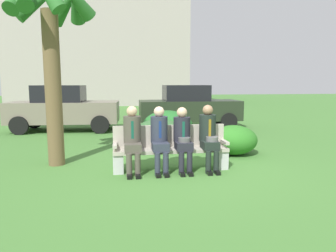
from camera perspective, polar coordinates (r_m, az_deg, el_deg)
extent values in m
plane|color=#447934|center=(6.48, 3.23, -7.77)|extent=(80.00, 80.00, 0.00)
cube|color=#B7AD9E|center=(6.22, 0.56, -4.48)|extent=(2.32, 0.44, 0.07)
cube|color=#B7AD9E|center=(6.36, 0.29, -1.82)|extent=(2.32, 0.06, 0.45)
cube|color=#B7AD9E|center=(6.12, -9.85, -3.52)|extent=(0.08, 0.44, 0.06)
cube|color=#B7AD9E|center=(6.47, 10.40, -2.91)|extent=(0.08, 0.44, 0.06)
cube|color=silver|center=(6.20, -9.22, -6.77)|extent=(0.20, 0.37, 0.38)
cube|color=silver|center=(6.53, 9.82, -6.04)|extent=(0.20, 0.37, 0.38)
cube|color=#4C473D|center=(5.96, -6.57, -3.96)|extent=(0.32, 0.38, 0.16)
cylinder|color=#4C473D|center=(5.84, -7.23, -7.29)|extent=(0.11, 0.11, 0.45)
cylinder|color=#4C473D|center=(5.85, -5.66, -7.25)|extent=(0.11, 0.11, 0.45)
cube|color=black|center=(5.84, -7.19, -9.24)|extent=(0.09, 0.22, 0.07)
cube|color=black|center=(5.84, -5.60, -9.20)|extent=(0.09, 0.22, 0.07)
cylinder|color=#4C473D|center=(6.09, -6.68, -0.67)|extent=(0.34, 0.34, 0.53)
cube|color=#144C3D|center=(5.92, -6.63, -0.71)|extent=(0.05, 0.01, 0.34)
sphere|color=tan|center=(6.05, -6.74, 2.72)|extent=(0.21, 0.21, 0.21)
cube|color=#2D3342|center=(6.00, -1.43, -3.82)|extent=(0.32, 0.38, 0.16)
cylinder|color=#2D3342|center=(5.88, -1.97, -7.13)|extent=(0.11, 0.11, 0.45)
cylinder|color=#2D3342|center=(5.90, -0.41, -7.07)|extent=(0.11, 0.11, 0.45)
cube|color=black|center=(5.87, -1.89, -9.07)|extent=(0.09, 0.22, 0.07)
cube|color=black|center=(5.89, -0.32, -9.01)|extent=(0.09, 0.22, 0.07)
cylinder|color=#2D3342|center=(6.13, -1.67, -0.63)|extent=(0.34, 0.34, 0.52)
cube|color=navy|center=(5.97, -1.48, -0.67)|extent=(0.05, 0.01, 0.33)
sphere|color=beige|center=(6.09, -1.68, 2.67)|extent=(0.21, 0.21, 0.21)
cube|color=#23232D|center=(6.08, 2.93, -3.68)|extent=(0.32, 0.38, 0.16)
cylinder|color=#23232D|center=(5.95, 2.52, -6.95)|extent=(0.11, 0.11, 0.45)
cylinder|color=#23232D|center=(5.98, 4.03, -6.88)|extent=(0.11, 0.11, 0.45)
cube|color=black|center=(5.94, 2.62, -8.87)|extent=(0.09, 0.22, 0.07)
cube|color=black|center=(5.98, 4.14, -8.79)|extent=(0.09, 0.22, 0.07)
cylinder|color=#23232D|center=(6.21, 2.59, -0.63)|extent=(0.34, 0.34, 0.50)
cube|color=#144C3D|center=(6.04, 2.90, -0.67)|extent=(0.05, 0.01, 0.32)
sphere|color=tan|center=(6.16, 2.61, 2.53)|extent=(0.21, 0.21, 0.21)
cylinder|color=#525252|center=(6.04, 3.07, -2.55)|extent=(0.24, 0.24, 0.09)
cube|color=#1E2823|center=(6.20, 7.78, -3.50)|extent=(0.32, 0.38, 0.16)
cylinder|color=#1E2823|center=(6.07, 7.51, -6.70)|extent=(0.11, 0.11, 0.45)
cylinder|color=#1E2823|center=(6.12, 8.96, -6.62)|extent=(0.11, 0.11, 0.45)
cube|color=black|center=(6.07, 7.64, -8.58)|extent=(0.09, 0.22, 0.07)
cube|color=black|center=(6.12, 9.09, -8.48)|extent=(0.09, 0.22, 0.07)
cylinder|color=#1E2823|center=(6.33, 7.35, -0.33)|extent=(0.34, 0.34, 0.54)
cube|color=olive|center=(6.17, 7.78, -0.36)|extent=(0.05, 0.01, 0.35)
sphere|color=#9E7556|center=(6.29, 7.41, 2.96)|extent=(0.21, 0.21, 0.21)
cylinder|color=#606060|center=(6.17, 8.18, -2.39)|extent=(0.24, 0.24, 0.09)
cylinder|color=brown|center=(6.93, -20.56, 6.35)|extent=(0.34, 0.34, 3.24)
ellipsoid|color=#2D7422|center=(7.76, 12.09, -2.54)|extent=(1.17, 1.07, 0.73)
ellipsoid|color=#266B2A|center=(9.22, -0.08, -0.02)|extent=(1.52, 1.39, 0.95)
ellipsoid|color=#335F32|center=(8.19, -1.68, -1.50)|extent=(1.31, 1.20, 0.82)
cube|color=slate|center=(11.95, -18.64, 2.48)|extent=(3.98, 1.78, 0.76)
cube|color=black|center=(11.94, -19.49, 5.71)|extent=(1.77, 1.45, 0.60)
cylinder|color=black|center=(12.52, -11.67, 1.22)|extent=(0.65, 0.18, 0.64)
cylinder|color=black|center=(10.98, -12.52, 0.27)|extent=(0.65, 0.18, 0.64)
cylinder|color=black|center=(13.10, -23.63, 1.01)|extent=(0.65, 0.18, 0.64)
cylinder|color=black|center=(11.64, -25.98, 0.08)|extent=(0.65, 0.18, 0.64)
cube|color=#232D1E|center=(12.16, 3.98, 2.97)|extent=(3.91, 1.59, 0.76)
cube|color=black|center=(12.09, 3.31, 6.18)|extent=(1.71, 1.37, 0.60)
cylinder|color=black|center=(13.30, 9.01, 1.68)|extent=(0.64, 0.15, 0.64)
cylinder|color=black|center=(11.83, 11.24, 0.85)|extent=(0.64, 0.15, 0.64)
cylinder|color=black|center=(12.76, -2.79, 1.50)|extent=(0.64, 0.15, 0.64)
cylinder|color=black|center=(11.22, -2.03, 0.61)|extent=(0.64, 0.15, 0.64)
cube|color=#AB9E99|center=(27.91, -12.26, 14.01)|extent=(13.94, 7.75, 9.55)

